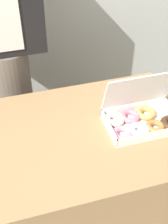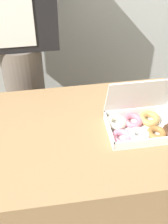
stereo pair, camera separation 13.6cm
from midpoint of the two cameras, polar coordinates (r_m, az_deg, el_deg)
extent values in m
plane|color=gray|center=(2.01, -3.89, -19.02)|extent=(14.00, 14.00, 0.00)
cube|color=#99754C|center=(1.71, -4.43, -12.86)|extent=(1.17, 0.74, 0.72)
cube|color=white|center=(1.49, 8.01, -2.34)|extent=(0.34, 0.22, 0.01)
cube|color=white|center=(1.43, 1.88, -2.95)|extent=(0.01, 0.22, 0.04)
cube|color=white|center=(1.41, 9.72, -4.40)|extent=(0.34, 0.01, 0.04)
cube|color=white|center=(1.55, 6.61, 0.83)|extent=(0.34, 0.01, 0.04)
cube|color=white|center=(1.45, 7.45, 3.79)|extent=(0.34, 0.08, 0.21)
torus|color=pink|center=(1.41, 4.25, -4.14)|extent=(0.13, 0.13, 0.03)
torus|color=silver|center=(1.48, 2.94, -1.45)|extent=(0.11, 0.11, 0.03)
torus|color=white|center=(1.43, 7.33, -3.42)|extent=(0.14, 0.14, 0.03)
torus|color=pink|center=(1.50, 5.89, -0.93)|extent=(0.14, 0.14, 0.03)
torus|color=#A87038|center=(1.46, 10.30, -2.80)|extent=(0.12, 0.12, 0.03)
torus|color=tan|center=(1.53, 8.76, -0.30)|extent=(0.14, 0.14, 0.03)
cylinder|color=#665B51|center=(2.09, -14.26, 0.54)|extent=(0.25, 0.25, 0.86)
camera|label=1|loc=(0.07, -92.86, -2.44)|focal=50.00mm
camera|label=2|loc=(0.07, 87.14, 2.44)|focal=50.00mm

